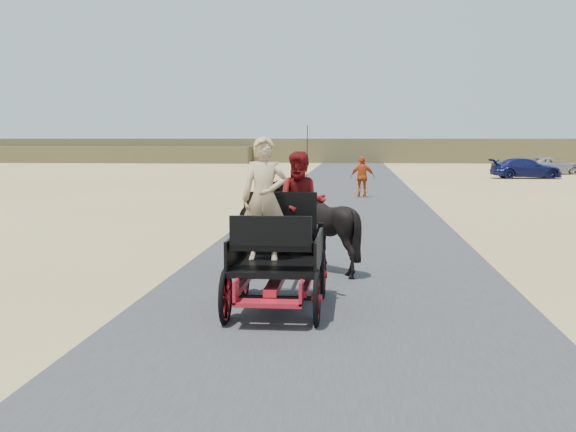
# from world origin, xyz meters

# --- Properties ---
(ground) EXTENTS (140.00, 140.00, 0.00)m
(ground) POSITION_xyz_m (0.00, 0.00, 0.00)
(ground) COLOR tan
(road) EXTENTS (6.00, 140.00, 0.01)m
(road) POSITION_xyz_m (0.00, 0.00, 0.01)
(road) COLOR #38383A
(road) RESTS_ON ground
(ridge_far) EXTENTS (140.00, 6.00, 2.40)m
(ridge_far) POSITION_xyz_m (0.00, 62.00, 1.20)
(ridge_far) COLOR brown
(ridge_far) RESTS_ON ground
(ridge_near) EXTENTS (40.00, 4.00, 1.60)m
(ridge_near) POSITION_xyz_m (-30.00, 58.00, 0.80)
(ridge_near) COLOR brown
(ridge_near) RESTS_ON ground
(carriage) EXTENTS (1.30, 2.40, 0.72)m
(carriage) POSITION_xyz_m (-0.79, -2.14, 0.36)
(carriage) COLOR black
(carriage) RESTS_ON ground
(horse_left) EXTENTS (0.91, 2.01, 1.70)m
(horse_left) POSITION_xyz_m (-1.34, 0.86, 0.85)
(horse_left) COLOR black
(horse_left) RESTS_ON ground
(horse_right) EXTENTS (1.37, 1.54, 1.70)m
(horse_right) POSITION_xyz_m (-0.24, 0.86, 0.85)
(horse_right) COLOR black
(horse_right) RESTS_ON ground
(driver_man) EXTENTS (0.66, 0.43, 1.80)m
(driver_man) POSITION_xyz_m (-0.99, -2.09, 1.62)
(driver_man) COLOR tan
(driver_man) RESTS_ON carriage
(passenger_woman) EXTENTS (0.77, 0.60, 1.58)m
(passenger_woman) POSITION_xyz_m (-0.49, -1.54, 1.51)
(passenger_woman) COLOR #660C0F
(passenger_woman) RESTS_ON carriage
(pedestrian) EXTENTS (1.04, 0.51, 1.73)m
(pedestrian) POSITION_xyz_m (0.61, 17.82, 0.86)
(pedestrian) COLOR #C34516
(pedestrian) RESTS_ON ground
(car_c) EXTENTS (4.38, 2.04, 1.24)m
(car_c) POSITION_xyz_m (10.75, 33.15, 0.62)
(car_c) COLOR navy
(car_c) RESTS_ON ground
(car_d) EXTENTS (4.62, 3.43, 1.17)m
(car_d) POSITION_xyz_m (13.62, 38.44, 0.58)
(car_d) COLOR #B2B2B7
(car_d) RESTS_ON ground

